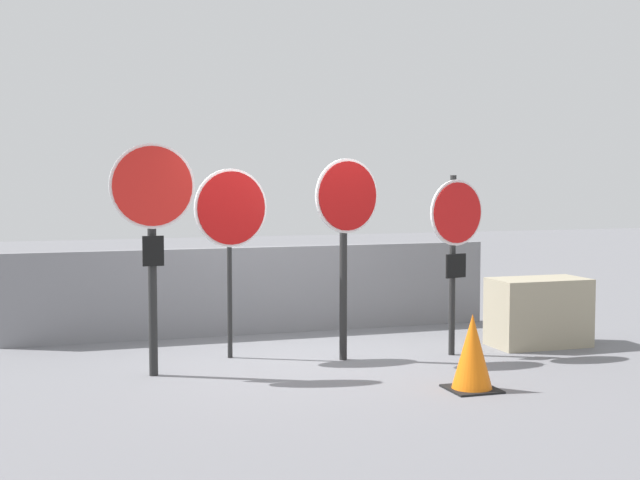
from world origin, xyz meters
TOP-DOWN VIEW (x-y plane):
  - ground_plane at (0.00, 0.00)m, footprint 40.00×40.00m
  - fence_back at (0.00, 1.71)m, footprint 6.38×0.12m
  - stop_sign_0 at (-1.62, -0.39)m, footprint 0.87×0.16m
  - stop_sign_1 at (-0.67, 0.25)m, footprint 0.86×0.22m
  - stop_sign_2 at (0.51, -0.25)m, footprint 0.80×0.25m
  - stop_sign_3 at (1.79, -0.37)m, footprint 0.73×0.22m
  - traffic_cone_0 at (1.21, -1.91)m, footprint 0.47×0.47m
  - storage_crate at (3.02, -0.15)m, footprint 1.16×0.63m

SIDE VIEW (x-z plane):
  - ground_plane at x=0.00m, z-range 0.00..0.00m
  - traffic_cone_0 at x=1.21m, z-range 0.00..0.73m
  - storage_crate at x=3.02m, z-range 0.00..0.82m
  - fence_back at x=0.00m, z-range 0.00..1.13m
  - stop_sign_3 at x=1.79m, z-range 0.41..2.47m
  - stop_sign_2 at x=0.51m, z-range 0.46..2.70m
  - stop_sign_1 at x=-0.67m, z-range 0.53..2.66m
  - stop_sign_0 at x=-1.62m, z-range 0.46..2.85m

